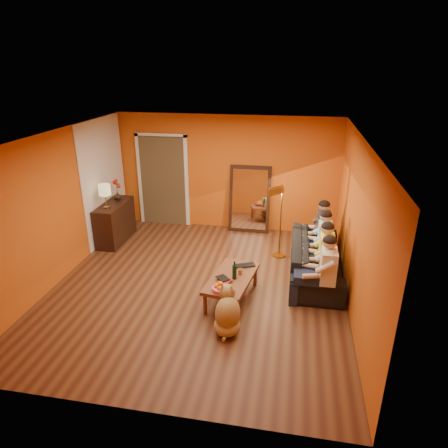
% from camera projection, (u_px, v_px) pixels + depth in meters
% --- Properties ---
extents(room_shell, '(5.00, 5.50, 2.60)m').
position_uv_depth(room_shell, '(203.00, 209.00, 6.85)').
color(room_shell, brown).
rests_on(room_shell, ground).
extents(white_accent, '(0.02, 1.90, 2.58)m').
position_uv_depth(white_accent, '(104.00, 180.00, 8.52)').
color(white_accent, white).
rests_on(white_accent, wall_left).
extents(doorway_recess, '(1.06, 0.30, 2.10)m').
position_uv_depth(doorway_recess, '(165.00, 180.00, 9.44)').
color(doorway_recess, '#3F2D19').
rests_on(doorway_recess, floor).
extents(door_jamb_left, '(0.08, 0.06, 2.20)m').
position_uv_depth(door_jamb_left, '(140.00, 180.00, 9.42)').
color(door_jamb_left, white).
rests_on(door_jamb_left, wall_back).
extents(door_jamb_right, '(0.08, 0.06, 2.20)m').
position_uv_depth(door_jamb_right, '(187.00, 182.00, 9.23)').
color(door_jamb_right, white).
rests_on(door_jamb_right, wall_back).
extents(door_header, '(1.22, 0.06, 0.08)m').
position_uv_depth(door_header, '(160.00, 135.00, 8.92)').
color(door_header, white).
rests_on(door_header, wall_back).
extents(mirror_frame, '(0.92, 0.27, 1.51)m').
position_uv_depth(mirror_frame, '(250.00, 199.00, 9.02)').
color(mirror_frame, black).
rests_on(mirror_frame, floor).
extents(mirror_glass, '(0.78, 0.21, 1.35)m').
position_uv_depth(mirror_glass, '(249.00, 200.00, 8.99)').
color(mirror_glass, white).
rests_on(mirror_glass, mirror_frame).
extents(sideboard, '(0.44, 1.18, 0.85)m').
position_uv_depth(sideboard, '(115.00, 222.00, 8.63)').
color(sideboard, black).
rests_on(sideboard, floor).
extents(table_lamp, '(0.24, 0.24, 0.51)m').
position_uv_depth(table_lamp, '(105.00, 197.00, 8.10)').
color(table_lamp, beige).
rests_on(table_lamp, sideboard).
extents(sofa, '(2.27, 0.89, 0.66)m').
position_uv_depth(sofa, '(316.00, 258.00, 7.28)').
color(sofa, black).
rests_on(sofa, floor).
extents(coffee_table, '(0.81, 1.30, 0.42)m').
position_uv_depth(coffee_table, '(232.00, 288.00, 6.55)').
color(coffee_table, brown).
rests_on(coffee_table, floor).
extents(floor_lamp, '(0.33, 0.27, 1.44)m').
position_uv_depth(floor_lamp, '(281.00, 223.00, 7.79)').
color(floor_lamp, '#AF8B33').
rests_on(floor_lamp, floor).
extents(dog, '(0.55, 0.69, 0.71)m').
position_uv_depth(dog, '(228.00, 310.00, 5.72)').
color(dog, '#A18348').
rests_on(dog, floor).
extents(person_far_left, '(0.70, 0.44, 1.22)m').
position_uv_depth(person_far_left, '(328.00, 272.00, 6.24)').
color(person_far_left, beige).
rests_on(person_far_left, sofa).
extents(person_mid_left, '(0.70, 0.44, 1.22)m').
position_uv_depth(person_mid_left, '(326.00, 256.00, 6.74)').
color(person_mid_left, '#E6DE4C').
rests_on(person_mid_left, sofa).
extents(person_mid_right, '(0.70, 0.44, 1.22)m').
position_uv_depth(person_mid_right, '(324.00, 242.00, 7.24)').
color(person_mid_right, '#90B9DE').
rests_on(person_mid_right, sofa).
extents(person_far_right, '(0.70, 0.44, 1.22)m').
position_uv_depth(person_far_right, '(323.00, 231.00, 7.74)').
color(person_far_right, '#2D2D31').
rests_on(person_far_right, sofa).
extents(fruit_bowl, '(0.26, 0.26, 0.16)m').
position_uv_depth(fruit_bowl, '(221.00, 286.00, 6.05)').
color(fruit_bowl, '#DD4E7A').
rests_on(fruit_bowl, coffee_table).
extents(wine_bottle, '(0.07, 0.07, 0.31)m').
position_uv_depth(wine_bottle, '(234.00, 270.00, 6.36)').
color(wine_bottle, black).
rests_on(wine_bottle, coffee_table).
extents(tumbler, '(0.11, 0.11, 0.08)m').
position_uv_depth(tumbler, '(240.00, 272.00, 6.55)').
color(tumbler, '#B27F3F').
rests_on(tumbler, coffee_table).
extents(laptop, '(0.42, 0.36, 0.03)m').
position_uv_depth(laptop, '(246.00, 267.00, 6.75)').
color(laptop, black).
rests_on(laptop, coffee_table).
extents(book_lower, '(0.23, 0.26, 0.02)m').
position_uv_depth(book_lower, '(219.00, 281.00, 6.32)').
color(book_lower, black).
rests_on(book_lower, coffee_table).
extents(book_mid, '(0.26, 0.29, 0.02)m').
position_uv_depth(book_mid, '(219.00, 280.00, 6.32)').
color(book_mid, '#A42612').
rests_on(book_mid, book_lower).
extents(book_upper, '(0.26, 0.26, 0.02)m').
position_uv_depth(book_upper, '(218.00, 280.00, 6.29)').
color(book_upper, black).
rests_on(book_upper, book_mid).
extents(vase, '(0.17, 0.17, 0.17)m').
position_uv_depth(vase, '(118.00, 196.00, 8.67)').
color(vase, black).
rests_on(vase, sideboard).
extents(flowers, '(0.17, 0.17, 0.48)m').
position_uv_depth(flowers, '(116.00, 184.00, 8.56)').
color(flowers, '#A42612').
rests_on(flowers, vase).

